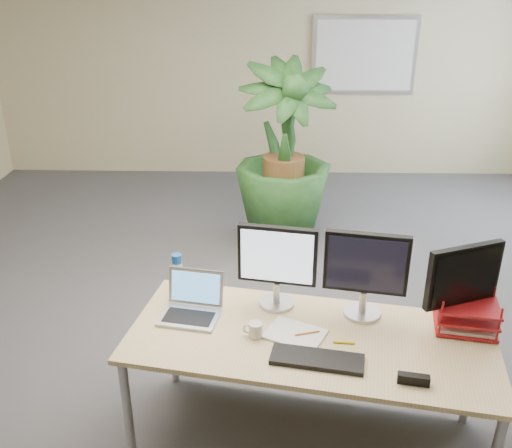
{
  "coord_description": "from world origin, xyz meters",
  "views": [
    {
      "loc": [
        0.03,
        -3.37,
        2.59
      ],
      "look_at": [
        -0.06,
        0.35,
        0.89
      ],
      "focal_mm": 40.0,
      "sensor_mm": 36.0,
      "label": 1
    }
  ],
  "objects_px": {
    "monitor_right": "(366,269)",
    "laptop": "(192,304)",
    "monitor_left": "(277,261)",
    "floor_plant": "(284,173)",
    "desk": "(312,349)"
  },
  "relations": [
    {
      "from": "desk",
      "to": "laptop",
      "type": "bearing_deg",
      "value": 171.35
    },
    {
      "from": "floor_plant",
      "to": "monitor_right",
      "type": "height_order",
      "value": "floor_plant"
    },
    {
      "from": "desk",
      "to": "monitor_left",
      "type": "xyz_separation_m",
      "value": [
        -0.2,
        0.21,
        0.45
      ]
    },
    {
      "from": "desk",
      "to": "floor_plant",
      "type": "height_order",
      "value": "floor_plant"
    },
    {
      "from": "floor_plant",
      "to": "laptop",
      "type": "xyz_separation_m",
      "value": [
        -0.57,
        -2.45,
        0.07
      ]
    },
    {
      "from": "desk",
      "to": "floor_plant",
      "type": "distance_m",
      "value": 2.56
    },
    {
      "from": "laptop",
      "to": "monitor_right",
      "type": "bearing_deg",
      "value": 0.47
    },
    {
      "from": "monitor_right",
      "to": "laptop",
      "type": "xyz_separation_m",
      "value": [
        -0.97,
        -0.01,
        -0.24
      ]
    },
    {
      "from": "desk",
      "to": "floor_plant",
      "type": "bearing_deg",
      "value": 92.53
    },
    {
      "from": "monitor_left",
      "to": "floor_plant",
      "type": "bearing_deg",
      "value": 87.84
    },
    {
      "from": "floor_plant",
      "to": "monitor_left",
      "type": "bearing_deg",
      "value": -92.16
    },
    {
      "from": "desk",
      "to": "monitor_left",
      "type": "relative_size",
      "value": 4.14
    },
    {
      "from": "laptop",
      "to": "desk",
      "type": "bearing_deg",
      "value": -8.65
    },
    {
      "from": "desk",
      "to": "monitor_right",
      "type": "bearing_deg",
      "value": 21.42
    },
    {
      "from": "monitor_left",
      "to": "laptop",
      "type": "xyz_separation_m",
      "value": [
        -0.48,
        -0.1,
        -0.23
      ]
    }
  ]
}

